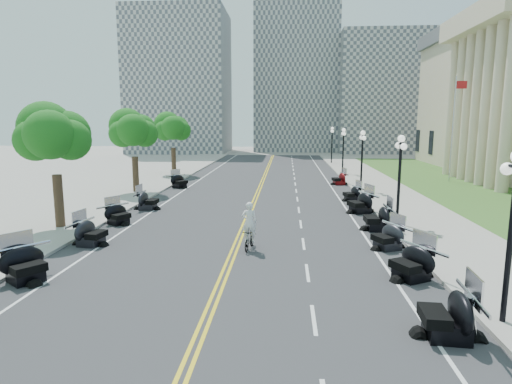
{
  "coord_description": "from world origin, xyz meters",
  "views": [
    {
      "loc": [
        2.33,
        -20.02,
        5.83
      ],
      "look_at": [
        0.68,
        3.1,
        2.0
      ],
      "focal_mm": 30.0,
      "sensor_mm": 36.0,
      "label": 1
    }
  ],
  "objects": [
    {
      "name": "ground",
      "position": [
        0.0,
        0.0,
        0.0
      ],
      "size": [
        160.0,
        160.0,
        0.0
      ],
      "primitive_type": "plane",
      "color": "gray"
    },
    {
      "name": "road",
      "position": [
        0.0,
        10.0,
        0.0
      ],
      "size": [
        16.0,
        90.0,
        0.01
      ],
      "primitive_type": "cube",
      "color": "#333335",
      "rests_on": "ground"
    },
    {
      "name": "centerline_yellow_a",
      "position": [
        -0.12,
        10.0,
        0.01
      ],
      "size": [
        0.12,
        90.0,
        0.0
      ],
      "primitive_type": "cube",
      "color": "yellow",
      "rests_on": "road"
    },
    {
      "name": "centerline_yellow_b",
      "position": [
        0.12,
        10.0,
        0.01
      ],
      "size": [
        0.12,
        90.0,
        0.0
      ],
      "primitive_type": "cube",
      "color": "yellow",
      "rests_on": "road"
    },
    {
      "name": "edge_line_north",
      "position": [
        6.4,
        10.0,
        0.01
      ],
      "size": [
        0.12,
        90.0,
        0.0
      ],
      "primitive_type": "cube",
      "color": "white",
      "rests_on": "road"
    },
    {
      "name": "edge_line_south",
      "position": [
        -6.4,
        10.0,
        0.01
      ],
      "size": [
        0.12,
        90.0,
        0.0
      ],
      "primitive_type": "cube",
      "color": "white",
      "rests_on": "road"
    },
    {
      "name": "lane_dash_4",
      "position": [
        3.2,
        -8.0,
        0.01
      ],
      "size": [
        0.12,
        2.0,
        0.0
      ],
      "primitive_type": "cube",
      "color": "white",
      "rests_on": "road"
    },
    {
      "name": "lane_dash_5",
      "position": [
        3.2,
        -4.0,
        0.01
      ],
      "size": [
        0.12,
        2.0,
        0.0
      ],
      "primitive_type": "cube",
      "color": "white",
      "rests_on": "road"
    },
    {
      "name": "lane_dash_6",
      "position": [
        3.2,
        0.0,
        0.01
      ],
      "size": [
        0.12,
        2.0,
        0.0
      ],
      "primitive_type": "cube",
      "color": "white",
      "rests_on": "road"
    },
    {
      "name": "lane_dash_7",
      "position": [
        3.2,
        4.0,
        0.01
      ],
      "size": [
        0.12,
        2.0,
        0.0
      ],
      "primitive_type": "cube",
      "color": "white",
      "rests_on": "road"
    },
    {
      "name": "lane_dash_8",
      "position": [
        3.2,
        8.0,
        0.01
      ],
      "size": [
        0.12,
        2.0,
        0.0
      ],
      "primitive_type": "cube",
      "color": "white",
      "rests_on": "road"
    },
    {
      "name": "lane_dash_9",
      "position": [
        3.2,
        12.0,
        0.01
      ],
      "size": [
        0.12,
        2.0,
        0.0
      ],
      "primitive_type": "cube",
      "color": "white",
      "rests_on": "road"
    },
    {
      "name": "lane_dash_10",
      "position": [
        3.2,
        16.0,
        0.01
      ],
      "size": [
        0.12,
        2.0,
        0.0
      ],
      "primitive_type": "cube",
      "color": "white",
      "rests_on": "road"
    },
    {
      "name": "lane_dash_11",
      "position": [
        3.2,
        20.0,
        0.01
      ],
      "size": [
        0.12,
        2.0,
        0.0
      ],
      "primitive_type": "cube",
      "color": "white",
      "rests_on": "road"
    },
    {
      "name": "lane_dash_12",
      "position": [
        3.2,
        24.0,
        0.01
      ],
      "size": [
        0.12,
        2.0,
        0.0
      ],
      "primitive_type": "cube",
      "color": "white",
      "rests_on": "road"
    },
    {
      "name": "lane_dash_13",
      "position": [
        3.2,
        28.0,
        0.01
      ],
      "size": [
        0.12,
        2.0,
        0.0
      ],
      "primitive_type": "cube",
      "color": "white",
      "rests_on": "road"
    },
    {
      "name": "lane_dash_14",
      "position": [
        3.2,
        32.0,
        0.01
      ],
      "size": [
        0.12,
        2.0,
        0.0
      ],
      "primitive_type": "cube",
      "color": "white",
      "rests_on": "road"
    },
    {
      "name": "lane_dash_15",
      "position": [
        3.2,
        36.0,
        0.01
      ],
      "size": [
        0.12,
        2.0,
        0.0
      ],
      "primitive_type": "cube",
      "color": "white",
      "rests_on": "road"
    },
    {
      "name": "lane_dash_16",
      "position": [
        3.2,
        40.0,
        0.01
      ],
      "size": [
        0.12,
        2.0,
        0.0
      ],
      "primitive_type": "cube",
      "color": "white",
      "rests_on": "road"
    },
    {
      "name": "lane_dash_17",
      "position": [
        3.2,
        44.0,
        0.01
      ],
      "size": [
        0.12,
        2.0,
        0.0
      ],
      "primitive_type": "cube",
      "color": "white",
      "rests_on": "road"
    },
    {
      "name": "lane_dash_18",
      "position": [
        3.2,
        48.0,
        0.01
      ],
      "size": [
        0.12,
        2.0,
        0.0
      ],
      "primitive_type": "cube",
      "color": "white",
      "rests_on": "road"
    },
    {
      "name": "lane_dash_19",
      "position": [
        3.2,
        52.0,
        0.01
      ],
      "size": [
        0.12,
        2.0,
        0.0
      ],
      "primitive_type": "cube",
      "color": "white",
      "rests_on": "road"
    },
    {
      "name": "sidewalk_north",
      "position": [
        10.5,
        10.0,
        0.07
      ],
      "size": [
        5.0,
        90.0,
        0.15
      ],
      "primitive_type": "cube",
      "color": "#9E9991",
      "rests_on": "ground"
    },
    {
      "name": "sidewalk_south",
      "position": [
        -10.5,
        10.0,
        0.07
      ],
      "size": [
        5.0,
        90.0,
        0.15
      ],
      "primitive_type": "cube",
      "color": "#9E9991",
      "rests_on": "ground"
    },
    {
      "name": "lawn",
      "position": [
        17.5,
        18.0,
        0.05
      ],
      "size": [
        9.0,
        60.0,
        0.1
      ],
      "primitive_type": "cube",
      "color": "#356023",
      "rests_on": "ground"
    },
    {
      "name": "distant_block_a",
      "position": [
        -18.0,
        62.0,
        13.0
      ],
      "size": [
        18.0,
        14.0,
        26.0
      ],
      "primitive_type": "cube",
      "color": "gray",
      "rests_on": "ground"
    },
    {
      "name": "distant_block_b",
      "position": [
        4.0,
        68.0,
        15.0
      ],
      "size": [
        16.0,
        12.0,
        30.0
      ],
      "primitive_type": "cube",
      "color": "gray",
      "rests_on": "ground"
    },
    {
      "name": "distant_block_c",
      "position": [
        22.0,
        65.0,
        11.0
      ],
      "size": [
        20.0,
        14.0,
        22.0
      ],
      "primitive_type": "cube",
      "color": "gray",
      "rests_on": "ground"
    },
    {
      "name": "street_lamp_1",
      "position": [
        8.6,
        -8.0,
        2.6
      ],
      "size": [
        0.5,
        1.2,
        4.9
      ],
      "primitive_type": null,
      "color": "black",
      "rests_on": "sidewalk_north"
    },
    {
      "name": "street_lamp_2",
      "position": [
        8.6,
        4.0,
        2.6
      ],
      "size": [
        0.5,
        1.2,
        4.9
      ],
      "primitive_type": null,
      "color": "black",
      "rests_on": "sidewalk_north"
    },
    {
      "name": "street_lamp_3",
      "position": [
        8.6,
        16.0,
        2.6
      ],
      "size": [
        0.5,
        1.2,
        4.9
      ],
      "primitive_type": null,
      "color": "black",
      "rests_on": "sidewalk_north"
    },
    {
      "name": "street_lamp_4",
      "position": [
        8.6,
        28.0,
        2.6
      ],
      "size": [
        0.5,
        1.2,
        4.9
      ],
      "primitive_type": null,
      "color": "black",
      "rests_on": "sidewalk_north"
    },
    {
      "name": "street_lamp_5",
      "position": [
        8.6,
        40.0,
        2.6
      ],
      "size": [
        0.5,
        1.2,
        4.9
      ],
      "primitive_type": null,
      "color": "black",
      "rests_on": "sidewalk_north"
    },
    {
      "name": "flagpole",
      "position": [
        18.0,
        22.0,
        5.0
      ],
      "size": [
        1.1,
        0.2,
        10.0
      ],
      "primitive_type": null,
      "color": "silver",
      "rests_on": "ground"
    },
    {
      "name": "tree_2",
      "position": [
        -10.0,
        2.0,
        4.75
      ],
      "size": [
        4.8,
        4.8,
        9.2
      ],
      "primitive_type": null,
      "color": "#235619",
      "rests_on": "sidewalk_south"
    },
    {
      "name": "tree_3",
      "position": [
        -10.0,
        14.0,
        4.75
      ],
      "size": [
        4.8,
        4.8,
        9.2
      ],
      "primitive_type": null,
      "color": "#235619",
      "rests_on": "sidewalk_south"
    },
    {
      "name": "tree_4",
      "position": [
        -10.0,
        26.0,
        4.75
      ],
      "size": [
        4.8,
        4.8,
        9.2
      ],
      "primitive_type": null,
      "color": "#235619",
      "rests_on": "sidewalk_south"
    },
    {
      "name": "motorcycle_n_3",
      "position": [
        6.74,
        -8.81,
        0.75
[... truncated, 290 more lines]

